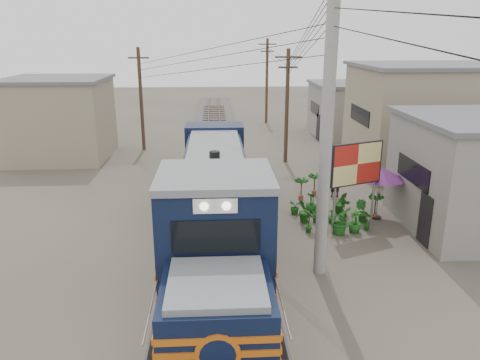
{
  "coord_description": "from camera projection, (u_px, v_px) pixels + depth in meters",
  "views": [
    {
      "loc": [
        0.01,
        -14.67,
        7.73
      ],
      "look_at": [
        1.0,
        3.17,
        2.2
      ],
      "focal_mm": 35.0,
      "sensor_mm": 36.0,
      "label": 1
    }
  ],
  "objects": [
    {
      "name": "ground",
      "position": [
        216.0,
        268.0,
        16.28
      ],
      "size": [
        120.0,
        120.0,
        0.0
      ],
      "primitive_type": "plane",
      "color": "#473F35",
      "rests_on": "ground"
    },
    {
      "name": "ballast",
      "position": [
        215.0,
        180.0,
        25.8
      ],
      "size": [
        3.6,
        70.0,
        0.16
      ],
      "primitive_type": "cube",
      "color": "#595651",
      "rests_on": "ground"
    },
    {
      "name": "track",
      "position": [
        215.0,
        177.0,
        25.74
      ],
      "size": [
        1.15,
        70.0,
        0.12
      ],
      "color": "#51331E",
      "rests_on": "ground"
    },
    {
      "name": "locomotive",
      "position": [
        215.0,
        210.0,
        16.61
      ],
      "size": [
        3.09,
        16.84,
        4.17
      ],
      "color": "black",
      "rests_on": "ground"
    },
    {
      "name": "utility_pole_main",
      "position": [
        327.0,
        128.0,
        14.51
      ],
      "size": [
        0.4,
        0.4,
        10.0
      ],
      "color": "#9E9B93",
      "rests_on": "ground"
    },
    {
      "name": "wooden_pole_mid",
      "position": [
        287.0,
        104.0,
        28.78
      ],
      "size": [
        1.6,
        0.24,
        7.0
      ],
      "color": "#4C3826",
      "rests_on": "ground"
    },
    {
      "name": "wooden_pole_far",
      "position": [
        267.0,
        80.0,
        42.08
      ],
      "size": [
        1.6,
        0.24,
        7.5
      ],
      "color": "#4C3826",
      "rests_on": "ground"
    },
    {
      "name": "wooden_pole_left",
      "position": [
        141.0,
        97.0,
        32.1
      ],
      "size": [
        1.6,
        0.24,
        7.0
      ],
      "color": "#4C3826",
      "rests_on": "ground"
    },
    {
      "name": "power_lines",
      "position": [
        210.0,
        39.0,
        22.14
      ],
      "size": [
        9.65,
        19.0,
        3.3
      ],
      "color": "black",
      "rests_on": "ground"
    },
    {
      "name": "shophouse_mid",
      "position": [
        427.0,
        118.0,
        27.47
      ],
      "size": [
        8.4,
        7.35,
        6.2
      ],
      "color": "gray",
      "rests_on": "ground"
    },
    {
      "name": "shophouse_back",
      "position": [
        352.0,
        109.0,
        37.22
      ],
      "size": [
        6.3,
        6.3,
        4.2
      ],
      "color": "gray",
      "rests_on": "ground"
    },
    {
      "name": "shophouse_left",
      "position": [
        60.0,
        118.0,
        30.24
      ],
      "size": [
        6.3,
        6.3,
        5.2
      ],
      "color": "gray",
      "rests_on": "ground"
    },
    {
      "name": "billboard",
      "position": [
        357.0,
        166.0,
        18.67
      ],
      "size": [
        2.27,
        1.0,
        3.7
      ],
      "rotation": [
        0.0,
        0.0,
        0.38
      ],
      "color": "#99999E",
      "rests_on": "ground"
    },
    {
      "name": "market_umbrella",
      "position": [
        380.0,
        173.0,
        20.05
      ],
      "size": [
        2.16,
        2.16,
        2.36
      ],
      "rotation": [
        0.0,
        0.0,
        0.01
      ],
      "color": "black",
      "rests_on": "ground"
    },
    {
      "name": "vendor",
      "position": [
        335.0,
        181.0,
        23.18
      ],
      "size": [
        0.64,
        0.47,
        1.61
      ],
      "primitive_type": "imported",
      "rotation": [
        0.0,
        0.0,
        3.29
      ],
      "color": "black",
      "rests_on": "ground"
    },
    {
      "name": "plant_nursery",
      "position": [
        331.0,
        213.0,
        19.91
      ],
      "size": [
        3.38,
        3.41,
        1.1
      ],
      "color": "#1D5A19",
      "rests_on": "ground"
    }
  ]
}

